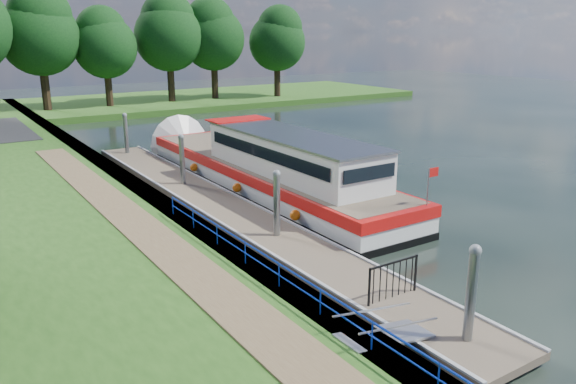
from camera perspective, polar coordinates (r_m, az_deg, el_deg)
ground at (r=15.74m, az=16.13°, el=-14.64°), size 160.00×160.00×0.00m
bank_edge at (r=25.98m, az=-13.61°, el=-1.17°), size 1.10×90.00×0.78m
far_bank at (r=65.07m, az=-12.75°, el=8.94°), size 60.00×18.00×0.60m
footpath at (r=19.03m, az=-11.68°, el=-6.12°), size 1.60×40.00×0.05m
blue_fence at (r=15.43m, az=1.08°, el=-9.09°), size 0.04×18.04×0.72m
pontoon at (r=25.22m, az=-6.57°, el=-1.83°), size 2.50×30.00×0.56m
mooring_piles at (r=24.91m, az=-6.65°, el=0.57°), size 0.30×27.30×3.55m
gangway at (r=14.53m, az=9.84°, el=-14.10°), size 2.58×1.00×0.92m
gate_panel at (r=16.54m, az=10.66°, el=-8.23°), size 1.85×0.05×1.15m
barge at (r=29.06m, az=-2.87°, el=2.51°), size 4.36×21.15×4.78m
horizon_trees at (r=57.93m, az=-25.08°, el=14.64°), size 54.38×10.03×12.87m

